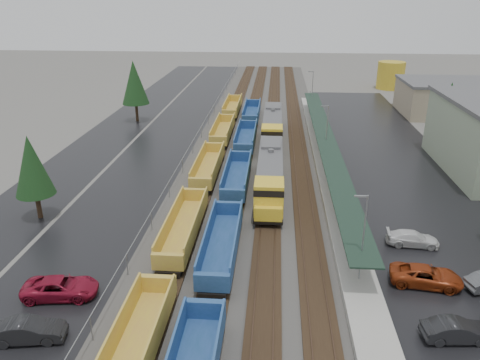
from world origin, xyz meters
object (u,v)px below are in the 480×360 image
object	(u,v)px
parked_car_west_b	(29,331)
parked_car_east_a	(457,331)
locomotive_trail	(272,127)
storage_tank	(391,75)
locomotive_lead	(270,175)
parked_car_east_c	(413,239)
parked_car_west_c	(61,288)
well_string_yellow	(198,193)
well_string_blue	(231,205)
parked_car_east_b	(426,276)

from	to	relation	value
parked_car_west_b	parked_car_east_a	size ratio (longest dim) A/B	1.04
locomotive_trail	storage_tank	distance (m)	54.82
parked_car_west_b	locomotive_lead	bearing A→B (deg)	-40.42
parked_car_east_a	parked_car_east_c	world-z (taller)	parked_car_east_a
locomotive_trail	parked_car_east_c	distance (m)	34.85
parked_car_west_c	storage_tank	bearing A→B (deg)	-33.43
well_string_yellow	parked_car_east_a	distance (m)	29.82
parked_car_west_b	well_string_blue	bearing A→B (deg)	-39.82
parked_car_west_c	parked_car_east_b	size ratio (longest dim) A/B	1.01
parked_car_east_a	parked_car_east_b	world-z (taller)	parked_car_east_b
locomotive_trail	storage_tank	xyz separation A→B (m)	(28.36, 46.91, 0.86)
locomotive_lead	parked_car_west_b	xyz separation A→B (m)	(-15.80, -26.34, -1.61)
well_string_blue	parked_car_east_b	distance (m)	20.36
storage_tank	parked_car_east_c	xyz separation A→B (m)	(-14.81, -78.97, -2.57)
well_string_yellow	well_string_blue	size ratio (longest dim) A/B	1.03
well_string_blue	parked_car_east_c	xyz separation A→B (m)	(17.55, -4.86, -0.53)
parked_car_east_b	parked_car_east_c	size ratio (longest dim) A/B	1.18
storage_tank	parked_car_west_b	distance (m)	104.11
well_string_blue	parked_car_east_b	bearing A→B (deg)	-33.67
well_string_yellow	storage_tank	world-z (taller)	storage_tank
parked_car_west_c	parked_car_east_b	xyz separation A→B (m)	(28.74, 3.85, -0.00)
parked_car_east_b	well_string_yellow	bearing A→B (deg)	63.38
parked_car_east_a	parked_car_east_c	bearing A→B (deg)	-7.15
well_string_yellow	parked_car_east_c	xyz separation A→B (m)	(21.55, -8.07, -0.50)
locomotive_trail	parked_car_east_c	size ratio (longest dim) A/B	4.15
well_string_blue	parked_car_east_a	world-z (taller)	well_string_blue
well_string_blue	parked_car_east_b	xyz separation A→B (m)	(16.94, -11.29, -0.44)
storage_tank	parked_car_west_c	bearing A→B (deg)	-116.33
parked_car_west_c	well_string_yellow	bearing A→B (deg)	-30.12
well_string_blue	parked_car_west_c	bearing A→B (deg)	-127.92
well_string_yellow	parked_car_east_b	size ratio (longest dim) A/B	17.38
well_string_blue	parked_car_east_a	distance (m)	24.73
storage_tank	parked_car_east_c	distance (m)	80.38
storage_tank	parked_car_east_c	size ratio (longest dim) A/B	1.36
storage_tank	parked_car_east_b	bearing A→B (deg)	-100.23
locomotive_lead	parked_car_west_b	world-z (taller)	locomotive_lead
locomotive_lead	parked_car_west_c	bearing A→B (deg)	-126.51
locomotive_lead	parked_car_east_c	size ratio (longest dim) A/B	4.15
locomotive_lead	well_string_blue	world-z (taller)	locomotive_lead
parked_car_east_b	locomotive_trail	bearing A→B (deg)	26.66
locomotive_lead	well_string_blue	distance (m)	7.47
well_string_yellow	parked_car_east_b	distance (m)	25.47
well_string_blue	locomotive_trail	bearing A→B (deg)	81.63
storage_tank	parked_car_west_c	size ratio (longest dim) A/B	1.15
parked_car_west_b	parked_car_west_c	world-z (taller)	parked_car_west_b
well_string_blue	parked_car_east_c	size ratio (longest dim) A/B	19.98
parked_car_east_a	parked_car_east_c	size ratio (longest dim) A/B	0.97
parked_car_west_c	parked_car_east_c	size ratio (longest dim) A/B	1.19
locomotive_lead	storage_tank	size ratio (longest dim) A/B	3.05
parked_car_east_a	parked_car_east_b	size ratio (longest dim) A/B	0.82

